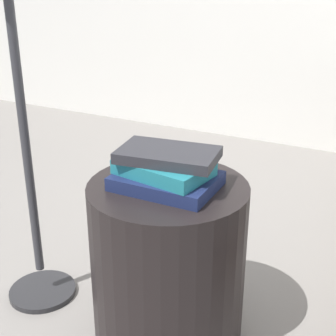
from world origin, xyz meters
TOP-DOWN VIEW (x-y plane):
  - ground_plane at (0.00, 0.00)m, footprint 8.00×8.00m
  - side_table at (0.00, 0.00)m, footprint 0.48×0.48m
  - book_navy at (0.00, -0.01)m, footprint 0.29×0.21m
  - book_teal at (-0.01, -0.01)m, footprint 0.28×0.21m
  - book_charcoal at (0.00, 0.00)m, footprint 0.30×0.20m

SIDE VIEW (x-z plane):
  - ground_plane at x=0.00m, z-range 0.00..0.00m
  - side_table at x=0.00m, z-range 0.00..0.53m
  - book_navy at x=0.00m, z-range 0.53..0.57m
  - book_teal at x=-0.01m, z-range 0.57..0.61m
  - book_charcoal at x=0.00m, z-range 0.61..0.64m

